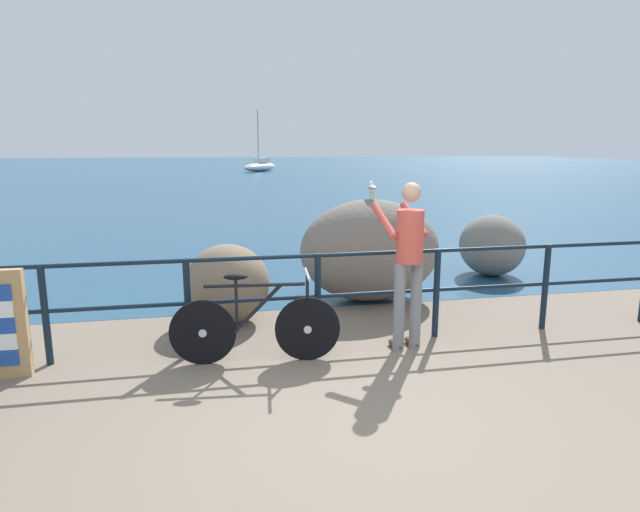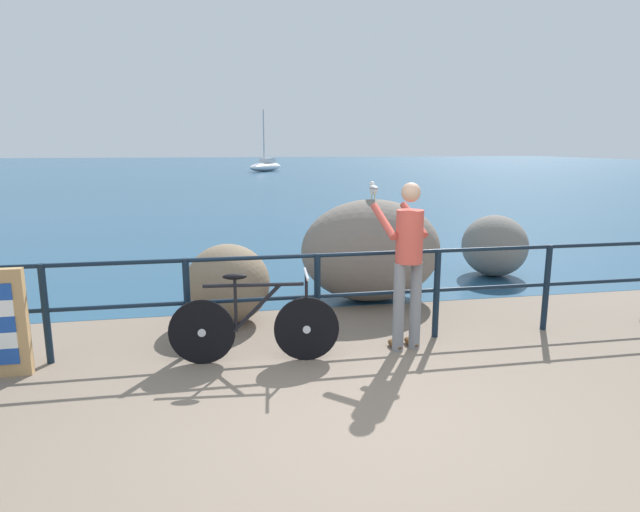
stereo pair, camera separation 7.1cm
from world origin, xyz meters
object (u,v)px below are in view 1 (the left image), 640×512
object	(u,v)px
bicycle	(256,325)
breakwater_boulder_main	(370,250)
person_at_railing	(408,258)
sailboat	(260,166)
seagull	(372,189)
breakwater_boulder_left	(227,284)
breakwater_boulder_right	(492,245)

from	to	relation	value
bicycle	breakwater_boulder_main	xyz separation A→B (m)	(1.76, 1.96, 0.32)
person_at_railing	sailboat	world-z (taller)	sailboat
breakwater_boulder_main	seagull	size ratio (longest dim) A/B	5.78
breakwater_boulder_main	breakwater_boulder_left	bearing A→B (deg)	-162.48
breakwater_boulder_main	breakwater_boulder_left	world-z (taller)	breakwater_boulder_main
bicycle	breakwater_boulder_right	distance (m)	5.13
seagull	sailboat	size ratio (longest dim) A/B	0.07
breakwater_boulder_left	seagull	bearing A→B (deg)	19.00
breakwater_boulder_right	person_at_railing	bearing A→B (deg)	-131.56
person_at_railing	breakwater_boulder_right	size ratio (longest dim) A/B	1.55
breakwater_boulder_left	breakwater_boulder_right	bearing A→B (deg)	20.41
person_at_railing	seagull	xyz separation A→B (m)	(0.19, 1.96, 0.57)
breakwater_boulder_left	breakwater_boulder_main	bearing A→B (deg)	17.52
person_at_railing	breakwater_boulder_right	world-z (taller)	person_at_railing
person_at_railing	seagull	world-z (taller)	person_at_railing
breakwater_boulder_left	bicycle	bearing A→B (deg)	-79.92
bicycle	seagull	world-z (taller)	seagull
breakwater_boulder_main	breakwater_boulder_right	distance (m)	2.63
breakwater_boulder_main	sailboat	world-z (taller)	sailboat
bicycle	breakwater_boulder_right	size ratio (longest dim) A/B	1.47
person_at_railing	breakwater_boulder_left	size ratio (longest dim) A/B	1.74
breakwater_boulder_right	seagull	xyz separation A→B (m)	(-2.38, -0.94, 1.05)
breakwater_boulder_left	sailboat	xyz separation A→B (m)	(3.91, 38.62, -0.06)
seagull	sailboat	bearing A→B (deg)	3.17
bicycle	person_at_railing	xyz separation A→B (m)	(1.61, 0.07, 0.60)
sailboat	seagull	bearing A→B (deg)	33.37
seagull	sailboat	world-z (taller)	sailboat
breakwater_boulder_main	breakwater_boulder_right	world-z (taller)	breakwater_boulder_main
breakwater_boulder_right	seagull	distance (m)	2.77
breakwater_boulder_right	sailboat	xyz separation A→B (m)	(-0.51, 36.98, -0.08)
breakwater_boulder_right	sailboat	world-z (taller)	sailboat
breakwater_boulder_right	seagull	world-z (taller)	seagull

